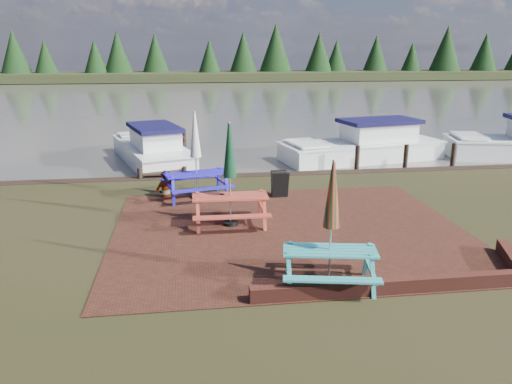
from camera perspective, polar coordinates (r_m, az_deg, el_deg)
The scene contains 13 objects.
ground at distance 12.04m, azimuth 4.84°, elevation -6.14°, with size 120.00×120.00×0.00m, color black.
paving at distance 12.95m, azimuth 3.89°, elevation -4.45°, with size 9.00×7.50×0.02m, color #3A1C12.
brick_wall at distance 10.60m, azimuth 19.34°, elevation -9.38°, with size 6.21×1.79×0.30m.
water at distance 48.15m, azimuth -4.86°, elevation 10.65°, with size 120.00×60.00×0.02m, color #4C4B41.
far_treeline at distance 76.92m, azimuth -6.14°, elevation 15.10°, with size 120.00×10.00×8.10m.
picnic_table_teal at distance 9.86m, azimuth 8.49°, elevation -5.89°, with size 2.10×1.94×2.53m.
picnic_table_red at distance 13.05m, azimuth -2.98°, elevation 0.13°, with size 2.00×1.79×2.74m.
picnic_table_blue at distance 15.59m, azimuth -6.85°, elevation 2.65°, with size 2.32×2.17×2.71m.
chalkboard at distance 15.71m, azimuth 2.73°, elevation 0.90°, with size 0.53×0.51×0.84m.
jetty at distance 22.60m, azimuth -10.19°, elevation 4.55°, with size 1.76×9.08×1.00m.
boat_jetty at distance 21.76m, azimuth -11.77°, elevation 4.69°, with size 3.99×6.80×1.87m.
boat_near at distance 22.47m, azimuth 12.29°, elevation 5.06°, with size 7.46×3.82×1.93m.
person at distance 15.85m, azimuth -10.38°, elevation 2.38°, with size 0.63×0.41×1.72m, color gray.
Camera 1 is at (-2.51, -10.86, 4.55)m, focal length 35.00 mm.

